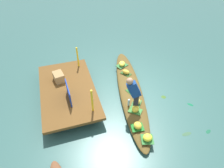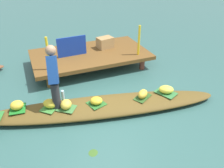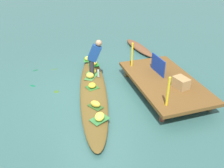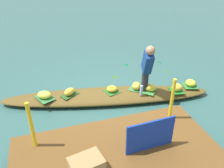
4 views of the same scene
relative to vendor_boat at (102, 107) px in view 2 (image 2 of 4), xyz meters
name	(u,v)px [view 2 (image 2 of 4)]	position (x,y,z in m)	size (l,w,h in m)	color
canal_water	(102,110)	(0.00, 0.00, -0.10)	(40.00, 40.00, 0.00)	#305A55
dock_platform	(90,55)	(0.43, 2.13, 0.24)	(3.20, 1.80, 0.41)	brown
vendor_boat	(102,107)	(0.00, 0.00, 0.00)	(4.96, 0.80, 0.20)	brown
leaf_mat_0	(51,107)	(-1.00, 0.24, 0.11)	(0.41, 0.28, 0.01)	#3C8236
banana_bunch_0	(50,103)	(-1.00, 0.24, 0.19)	(0.29, 0.22, 0.17)	yellow
leaf_mat_1	(142,97)	(0.87, -0.15, 0.11)	(0.40, 0.24, 0.01)	#2B511F
banana_bunch_1	(143,94)	(0.87, -0.15, 0.19)	(0.29, 0.18, 0.17)	gold
leaf_mat_2	(18,109)	(-1.62, 0.42, 0.11)	(0.36, 0.30, 0.01)	#1E7424
banana_bunch_2	(17,105)	(-1.62, 0.42, 0.19)	(0.25, 0.23, 0.18)	gold
leaf_mat_3	(66,108)	(-0.72, 0.08, 0.11)	(0.35, 0.28, 0.01)	#3C7339
banana_bunch_3	(66,104)	(-0.72, 0.08, 0.20)	(0.25, 0.22, 0.18)	gold
leaf_mat_4	(96,104)	(-0.12, 0.00, 0.11)	(0.32, 0.33, 0.01)	#296426
banana_bunch_4	(96,101)	(-0.12, 0.00, 0.18)	(0.23, 0.25, 0.14)	gold
leaf_mat_5	(166,93)	(1.43, -0.18, 0.11)	(0.44, 0.31, 0.01)	#337338
banana_bunch_5	(166,89)	(1.43, -0.18, 0.19)	(0.32, 0.24, 0.17)	yellow
vendor_person	(53,74)	(-0.86, 0.28, 0.80)	(0.27, 0.49, 1.22)	#28282D
water_bottle	(63,96)	(-0.72, 0.35, 0.23)	(0.06, 0.06, 0.25)	#A6C5D5
market_banner	(72,46)	(-0.07, 2.13, 0.57)	(0.79, 0.03, 0.53)	#143298
railing_post_west	(48,54)	(-0.77, 1.53, 0.71)	(0.06, 0.06, 0.81)	yellow
railing_post_east	(139,40)	(1.63, 1.53, 0.71)	(0.06, 0.06, 0.81)	yellow
produce_crate	(105,43)	(0.97, 2.34, 0.46)	(0.44, 0.32, 0.31)	#A37E4C
drifting_plant_3	(93,153)	(-0.54, -1.05, -0.10)	(0.17, 0.16, 0.01)	#396022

